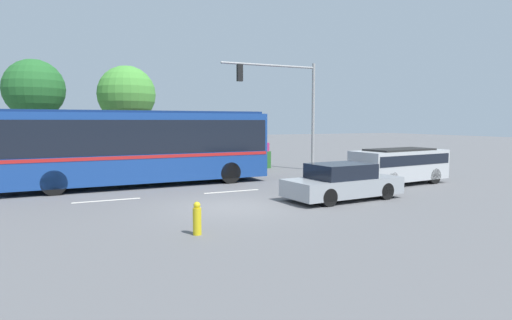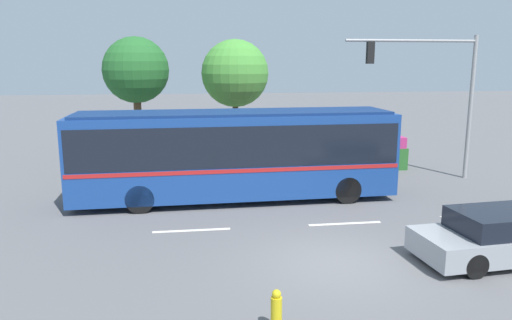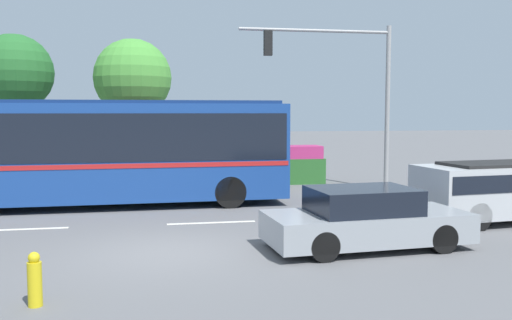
{
  "view_description": "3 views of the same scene",
  "coord_description": "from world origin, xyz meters",
  "px_view_note": "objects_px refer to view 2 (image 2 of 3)",
  "views": [
    {
      "loc": [
        -5.36,
        -13.53,
        2.91
      ],
      "look_at": [
        2.2,
        2.6,
        1.31
      ],
      "focal_mm": 30.43,
      "sensor_mm": 36.0,
      "label": 1
    },
    {
      "loc": [
        -3.7,
        -11.52,
        5.14
      ],
      "look_at": [
        -1.33,
        5.21,
        1.73
      ],
      "focal_mm": 34.21,
      "sensor_mm": 36.0,
      "label": 2
    },
    {
      "loc": [
        -0.25,
        -11.93,
        3.02
      ],
      "look_at": [
        3.12,
        6.39,
        1.39
      ],
      "focal_mm": 39.16,
      "sensor_mm": 36.0,
      "label": 3
    }
  ],
  "objects_px": {
    "city_bus": "(235,150)",
    "street_tree_left": "(136,71)",
    "sedan_foreground": "(499,237)",
    "street_tree_centre": "(235,74)",
    "fire_hydrant": "(276,311)",
    "traffic_light_pole": "(440,83)"
  },
  "relations": [
    {
      "from": "city_bus",
      "to": "sedan_foreground",
      "type": "xyz_separation_m",
      "value": [
        6.29,
        -6.69,
        -1.28
      ]
    },
    {
      "from": "sedan_foreground",
      "to": "traffic_light_pole",
      "type": "bearing_deg",
      "value": 67.92
    },
    {
      "from": "city_bus",
      "to": "street_tree_left",
      "type": "bearing_deg",
      "value": 116.51
    },
    {
      "from": "city_bus",
      "to": "street_tree_centre",
      "type": "xyz_separation_m",
      "value": [
        0.82,
        8.05,
        2.62
      ]
    },
    {
      "from": "sedan_foreground",
      "to": "traffic_light_pole",
      "type": "relative_size",
      "value": 0.73
    },
    {
      "from": "traffic_light_pole",
      "to": "fire_hydrant",
      "type": "height_order",
      "value": "traffic_light_pole"
    },
    {
      "from": "city_bus",
      "to": "traffic_light_pole",
      "type": "height_order",
      "value": "traffic_light_pole"
    },
    {
      "from": "traffic_light_pole",
      "to": "street_tree_centre",
      "type": "xyz_separation_m",
      "value": [
        -8.27,
        5.94,
        0.29
      ]
    },
    {
      "from": "street_tree_left",
      "to": "fire_hydrant",
      "type": "distance_m",
      "value": 18.44
    },
    {
      "from": "traffic_light_pole",
      "to": "street_tree_left",
      "type": "relative_size",
      "value": 0.98
    },
    {
      "from": "city_bus",
      "to": "traffic_light_pole",
      "type": "bearing_deg",
      "value": 11.94
    },
    {
      "from": "street_tree_centre",
      "to": "fire_hydrant",
      "type": "relative_size",
      "value": 7.34
    },
    {
      "from": "street_tree_centre",
      "to": "sedan_foreground",
      "type": "bearing_deg",
      "value": -69.63
    },
    {
      "from": "traffic_light_pole",
      "to": "street_tree_centre",
      "type": "distance_m",
      "value": 10.19
    },
    {
      "from": "sedan_foreground",
      "to": "city_bus",
      "type": "bearing_deg",
      "value": 128.76
    },
    {
      "from": "city_bus",
      "to": "sedan_foreground",
      "type": "relative_size",
      "value": 2.62
    },
    {
      "from": "city_bus",
      "to": "street_tree_left",
      "type": "distance_m",
      "value": 9.63
    },
    {
      "from": "city_bus",
      "to": "sedan_foreground",
      "type": "height_order",
      "value": "city_bus"
    },
    {
      "from": "traffic_light_pole",
      "to": "city_bus",
      "type": "bearing_deg",
      "value": 13.09
    },
    {
      "from": "sedan_foreground",
      "to": "street_tree_left",
      "type": "height_order",
      "value": "street_tree_left"
    },
    {
      "from": "city_bus",
      "to": "street_tree_centre",
      "type": "height_order",
      "value": "street_tree_centre"
    },
    {
      "from": "sedan_foreground",
      "to": "street_tree_centre",
      "type": "distance_m",
      "value": 16.21
    }
  ]
}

